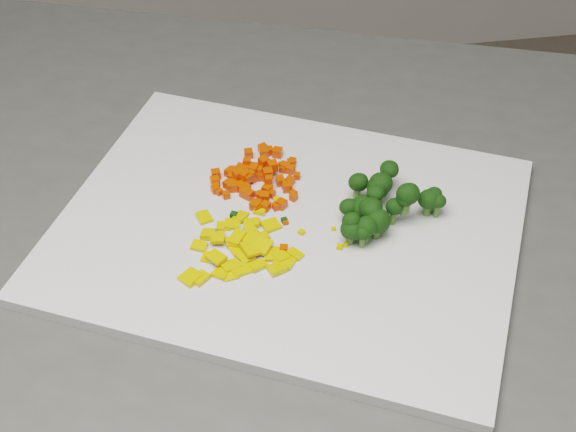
{
  "coord_description": "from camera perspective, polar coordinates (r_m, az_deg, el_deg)",
  "views": [
    {
      "loc": [
        -0.02,
        -0.33,
        1.45
      ],
      "look_at": [
        0.07,
        0.23,
        0.92
      ],
      "focal_mm": 50.0,
      "sensor_mm": 36.0,
      "label": 1
    }
  ],
  "objects": [
    {
      "name": "cutting_board",
      "position": [
        0.78,
        0.0,
        -0.85
      ],
      "size": [
        0.54,
        0.5,
        0.01
      ],
      "primitive_type": "cube",
      "rotation": [
        0.0,
        0.0,
        -0.46
      ],
      "color": "silver",
      "rests_on": "counter_block"
    },
    {
      "name": "carrot_pile",
      "position": [
        0.82,
        -2.12,
        3.29
      ],
      "size": [
        0.1,
        0.1,
        0.03
      ],
      "primitive_type": null,
      "color": "red",
      "rests_on": "cutting_board"
    },
    {
      "name": "pepper_pile",
      "position": [
        0.75,
        -3.6,
        -2.0
      ],
      "size": [
        0.11,
        0.11,
        0.02
      ],
      "primitive_type": null,
      "color": "gold",
      "rests_on": "cutting_board"
    },
    {
      "name": "broccoli_pile",
      "position": [
        0.77,
        8.03,
        1.03
      ],
      "size": [
        0.12,
        0.12,
        0.05
      ],
      "primitive_type": null,
      "color": "black",
      "rests_on": "cutting_board"
    },
    {
      "name": "carrot_cube_0",
      "position": [
        0.86,
        -1.81,
        4.74
      ],
      "size": [
        0.01,
        0.01,
        0.01
      ],
      "primitive_type": "cube",
      "rotation": [
        0.0,
        0.0,
        0.1
      ],
      "color": "red",
      "rests_on": "carrot_pile"
    },
    {
      "name": "carrot_cube_1",
      "position": [
        0.84,
        0.21,
        3.37
      ],
      "size": [
        0.01,
        0.01,
        0.01
      ],
      "primitive_type": "cube",
      "rotation": [
        0.0,
        0.0,
        0.06
      ],
      "color": "red",
      "rests_on": "carrot_pile"
    },
    {
      "name": "carrot_cube_2",
      "position": [
        0.83,
        -2.07,
        3.09
      ],
      "size": [
        0.01,
        0.01,
        0.01
      ],
      "primitive_type": "cube",
      "rotation": [
        0.0,
        0.0,
        2.76
      ],
      "color": "red",
      "rests_on": "carrot_pile"
    },
    {
      "name": "carrot_cube_3",
      "position": [
        0.84,
        -1.27,
        3.31
      ],
      "size": [
        0.01,
        0.01,
        0.01
      ],
      "primitive_type": "cube",
      "rotation": [
        0.0,
        0.0,
        3.03
      ],
      "color": "red",
      "rests_on": "carrot_pile"
    },
    {
      "name": "carrot_cube_4",
      "position": [
        0.84,
        -0.23,
        3.53
      ],
      "size": [
        0.01,
        0.01,
        0.01
      ],
      "primitive_type": "cube",
      "rotation": [
        0.0,
        0.0,
        2.51
      ],
      "color": "red",
      "rests_on": "carrot_pile"
    },
    {
      "name": "carrot_cube_5",
      "position": [
        0.82,
        -5.2,
        1.9
      ],
      "size": [
        0.01,
        0.01,
        0.01
      ],
      "primitive_type": "cube",
      "rotation": [
        0.0,
        0.0,
        1.89
      ],
      "color": "red",
      "rests_on": "carrot_pile"
    },
    {
      "name": "carrot_cube_6",
      "position": [
        0.81,
        -4.42,
        1.5
      ],
      "size": [
        0.01,
        0.01,
        0.01
      ],
      "primitive_type": "cube",
      "rotation": [
        0.0,
        0.0,
        0.19
      ],
      "color": "red",
      "rests_on": "carrot_pile"
    },
    {
      "name": "carrot_cube_7",
      "position": [
        0.82,
        -1.45,
        3.05
      ],
      "size": [
        0.01,
        0.01,
        0.01
      ],
      "primitive_type": "cube",
      "rotation": [
        0.0,
        0.0,
        1.65
      ],
      "color": "red",
      "rests_on": "carrot_pile"
    },
    {
      "name": "carrot_cube_8",
      "position": [
        0.79,
        -0.84,
        0.69
      ],
      "size": [
        0.01,
        0.01,
        0.01
      ],
      "primitive_type": "cube",
      "rotation": [
        0.0,
        0.0,
        0.29
      ],
      "color": "red",
      "rests_on": "carrot_pile"
    },
    {
      "name": "carrot_cube_9",
      "position": [
        0.81,
        -2.83,
        1.52
      ],
      "size": [
        0.01,
        0.01,
        0.01
      ],
      "primitive_type": "cube",
      "rotation": [
        0.0,
        0.0,
        0.83
      ],
      "color": "red",
      "rests_on": "carrot_pile"
    },
    {
      "name": "carrot_cube_10",
      "position": [
        0.82,
        -5.16,
        2.11
      ],
      "size": [
        0.01,
        0.01,
        0.01
      ],
      "primitive_type": "cube",
      "rotation": [
        0.0,
        0.0,
        0.12
      ],
      "color": "red",
      "rests_on": "carrot_pile"
    },
    {
      "name": "carrot_cube_11",
      "position": [
        0.83,
        -1.34,
        3.79
      ],
      "size": [
        0.01,
        0.01,
        0.01
      ],
      "primitive_type": "cube",
      "rotation": [
        0.0,
        0.0,
        1.02
      ],
      "color": "red",
      "rests_on": "carrot_pile"
    },
    {
      "name": "carrot_cube_12",
      "position": [
        0.81,
        -3.06,
        1.97
      ],
      "size": [
        0.01,
        0.01,
        0.01
      ],
      "primitive_type": "cube",
      "rotation": [
        0.0,
        0.0,
        2.17
      ],
      "color": "red",
      "rests_on": "carrot_pile"
    },
    {
      "name": "carrot_cube_13",
      "position": [
        0.82,
        -3.16,
        2.89
      ],
      "size": [
        0.01,
        0.01,
        0.01
      ],
      "primitive_type": "cube",
      "rotation": [
        0.0,
        0.0,
        2.33
      ],
      "color": "red",
      "rests_on": "carrot_pile"
    },
    {
      "name": "carrot_cube_14",
      "position": [
        0.86,
        -0.75,
        4.54
      ],
      "size": [
        0.01,
        0.01,
        0.01
      ],
      "primitive_type": "cube",
      "rotation": [
        0.0,
        0.0,
        2.77
      ],
      "color": "red",
      "rests_on": "carrot_pile"
    },
    {
      "name": "carrot_cube_15",
      "position": [
        0.83,
        -4.19,
        3.09
      ],
      "size": [
        0.01,
        0.01,
        0.01
      ],
      "primitive_type": "cube",
      "rotation": [
        0.0,
        0.0,
        2.34
      ],
      "color": "red",
      "rests_on": "carrot_pile"
    },
    {
      "name": "carrot_cube_16",
      "position": [
        0.86,
        -1.78,
        4.83
      ],
      "size": [
        0.01,
        0.01,
        0.01
      ],
      "primitive_type": "cube",
      "rotation": [
        0.0,
        0.0,
        1.97
      ],
      "color": "red",
      "rests_on": "carrot_pile"
    },
    {
      "name": "carrot_cube_17",
      "position": [
        0.84,
        -2.35,
        3.36
      ],
      "size": [
        0.01,
        0.01,
        0.01
      ],
      "primitive_type": "cube",
      "rotation": [
        0.0,
        0.0,
        2.59
      ],
      "color": "red",
      "rests_on": "carrot_pile"
    },
    {
      "name": "carrot_cube_18",
      "position": [
        0.81,
        0.38,
        1.58
      ],
      "size": [
        0.01,
        0.01,
        0.01
      ],
      "primitive_type": "cube",
      "rotation": [
        0.0,
        0.0,
        2.22
      ],
      "color": "red",
      "rests_on": "carrot_pile"
    },
    {
      "name": "carrot_cube_19",
      "position": [
        0.82,
        -3.55,
        2.96
      ],
      "size": [
        0.01,
        0.01,
        0.01
      ],
      "primitive_type": "cube",
      "rotation": [
        0.0,
        0.0,
        2.1
      ],
      "color": "red",
      "rests_on": "carrot_pile"
    },
    {
      "name": "carrot_cube_20",
      "position": [
        0.84,
        -0.29,
        3.43
      ],
      "size": [
        0.01,
        0.01,
        0.01
      ],
      "primitive_type": "cube",
      "rotation": [
        0.0,
        0.0,
        1.44
      ],
      "color": "red",
      "rests_on": "carrot_pile"
    },
    {
      "name": "carrot_cube_21",
      "position": [
        0.83,
        -2.14,
        2.95
      ],
      "size": [
        0.01,
        0.01,
        0.01
      ],
      "primitive_type": "cube",
      "rotation": [
        0.0,
        0.0,
        1.86
      ],
      "color": "red",
      "rests_on": "carrot_pile"
    },
    {
      "name": "carrot_cube_22",
      "position": [
        0.84,
        0.16,
        3.33
      ],
      "size": [
        0.01,
        0.01,
        0.01
      ],
      "primitive_type": "cube",
      "rotation": [
        0.0,
        0.0,
        0.93
      ],
      "color": "red",
      "rests_on": "carrot_pile"
    },
    {
      "name": "carrot_cube_23",
      "position": [
        0.84,
        -0.35,
        3.35
      ],
      "size": [
        0.01,
        0.01,
        0.01
      ],
      "primitive_type": "cube",
      "rotation": [
        0.0,
        0.0,
        2.51
      ],
      "color": "red",
      "rests_on": "carrot_pile"
    },
    {
      "name": "carrot_cube_24",
      "position": [
        0.86,
        -1.7,
        4.54
      ],
      "size": [
        0.01,
        0.01,
        0.01
      ],
      "primitive_type": "cube",
      "rotation": [
        0.0,
        0.0,
        1.39
      ],
      "color": "red",
      "rests_on": "carrot_pile"
    },
    {
      "name": "carrot_cube_25",
      "position": [
        0.82,
        0.14,
        2.51
      ],
      "size": [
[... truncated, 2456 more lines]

